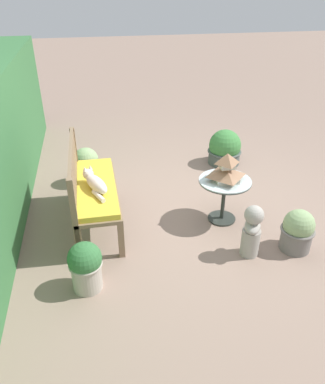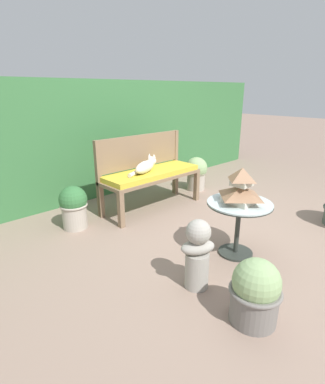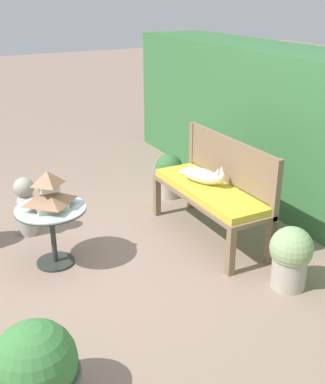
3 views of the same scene
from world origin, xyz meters
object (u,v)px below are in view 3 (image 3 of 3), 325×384
at_px(cat, 203,176).
at_px(potted_plant_table_near, 36,370).
at_px(garden_bust, 26,205).
at_px(potted_plant_path_edge, 169,175).
at_px(patio_table, 52,220).
at_px(potted_plant_bench_left, 291,256).
at_px(garden_bench, 209,194).
at_px(pagoda_birdhouse, 49,193).

xyz_separation_m(cat, potted_plant_table_near, (1.34, -1.94, -0.35)).
distance_m(garden_bust, potted_plant_path_edge, 1.64).
height_order(cat, patio_table, cat).
distance_m(garden_bust, potted_plant_table_near, 2.15).
height_order(patio_table, potted_plant_path_edge, patio_table).
distance_m(cat, potted_plant_bench_left, 1.15).
xyz_separation_m(garden_bench, potted_plant_bench_left, (1.00, 0.10, -0.16)).
height_order(patio_table, potted_plant_bench_left, patio_table).
bearing_deg(garden_bench, potted_plant_bench_left, 5.89).
bearing_deg(potted_plant_path_edge, potted_plant_table_near, -42.54).
bearing_deg(potted_plant_path_edge, potted_plant_bench_left, -1.20).
bearing_deg(patio_table, garden_bench, 81.84).
bearing_deg(potted_plant_bench_left, garden_bench, -174.11).
bearing_deg(cat, garden_bench, -23.07).
height_order(garden_bench, garden_bust, garden_bust).
relative_size(potted_plant_path_edge, potted_plant_bench_left, 0.96).
relative_size(garden_bench, cat, 2.53).
bearing_deg(pagoda_birdhouse, cat, 86.04).
height_order(pagoda_birdhouse, potted_plant_bench_left, pagoda_birdhouse).
distance_m(cat, potted_plant_path_edge, 0.99).
xyz_separation_m(patio_table, potted_plant_path_edge, (-0.83, 1.56, -0.15)).
relative_size(pagoda_birdhouse, potted_plant_table_near, 0.64).
bearing_deg(potted_plant_bench_left, patio_table, -128.35).
bearing_deg(potted_plant_table_near, pagoda_birdhouse, 160.22).
height_order(garden_bust, potted_plant_bench_left, garden_bust).
xyz_separation_m(cat, potted_plant_path_edge, (-0.93, 0.15, -0.33)).
xyz_separation_m(garden_bench, potted_plant_table_near, (1.24, -1.94, -0.20)).
relative_size(cat, potted_plant_table_near, 1.02).
bearing_deg(patio_table, pagoda_birdhouse, 0.00).
distance_m(cat, patio_table, 1.43).
xyz_separation_m(pagoda_birdhouse, potted_plant_bench_left, (1.20, 1.52, -0.38)).
bearing_deg(potted_plant_bench_left, pagoda_birdhouse, -128.35).
relative_size(pagoda_birdhouse, potted_plant_path_edge, 0.69).
bearing_deg(potted_plant_table_near, garden_bench, 122.61).
distance_m(garden_bench, potted_plant_bench_left, 1.02).
height_order(cat, potted_plant_bench_left, cat).
bearing_deg(cat, pagoda_birdhouse, -117.21).
xyz_separation_m(patio_table, garden_bust, (-0.66, -0.07, -0.11)).
bearing_deg(garden_bust, potted_plant_table_near, 13.54).
height_order(cat, potted_plant_path_edge, cat).
relative_size(patio_table, pagoda_birdhouse, 1.74).
relative_size(cat, pagoda_birdhouse, 1.58).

